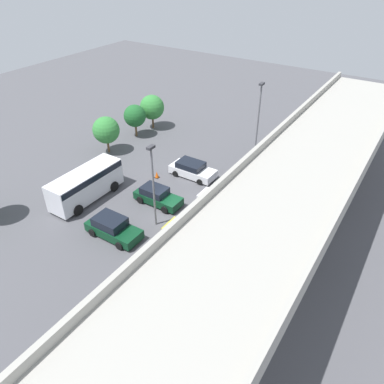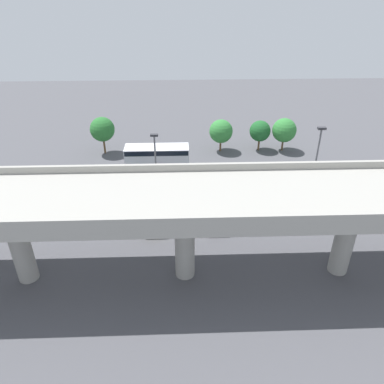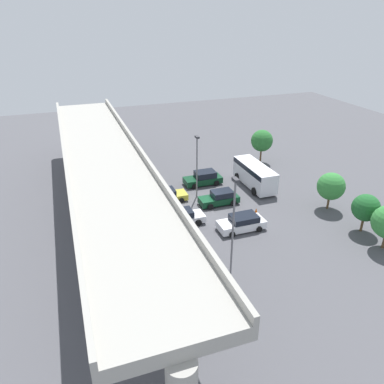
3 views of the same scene
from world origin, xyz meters
name	(u,v)px [view 2 (image 2 of 3)]	position (x,y,z in m)	size (l,w,h in m)	color
ground_plane	(183,203)	(0.00, 0.00, 0.00)	(100.32, 100.32, 0.00)	#4C4C51
highway_overpass	(184,207)	(0.00, 10.22, 6.02)	(48.26, 7.28, 7.57)	#9E9B93
parked_car_0	(238,187)	(-5.74, -1.76, 0.73)	(2.24, 4.67, 1.53)	silver
parked_car_1	(214,216)	(-2.76, 3.52, 0.72)	(2.04, 4.48, 1.50)	silver
parked_car_2	(183,187)	(-0.05, -1.84, 0.73)	(2.02, 4.43, 1.55)	#0C381E
parked_car_3	(155,218)	(2.57, 3.60, 0.68)	(2.13, 4.47, 1.45)	gold
parked_car_4	(129,187)	(5.50, -2.05, 0.78)	(2.21, 4.66, 1.66)	#0C381E
shuttle_bus	(157,156)	(2.84, -7.66, 1.66)	(7.29, 2.61, 2.78)	silver
lamp_post_near_aisle	(315,166)	(-11.76, 2.25, 5.00)	(0.70, 0.35, 8.61)	slate
lamp_post_mid_lot	(156,164)	(2.51, -0.05, 4.32)	(0.70, 0.35, 7.30)	slate
tree_front_left	(284,130)	(-12.98, -12.40, 2.73)	(3.02, 3.02, 4.25)	brown
tree_front_centre	(260,131)	(-9.96, -12.64, 2.58)	(2.64, 2.64, 3.91)	brown
tree_front_right	(221,131)	(-5.00, -12.51, 2.66)	(2.95, 2.95, 4.14)	brown
tree_front_far_right	(102,129)	(9.71, -12.35, 3.19)	(3.02, 3.02, 4.71)	brown
traffic_cone	(214,178)	(-3.51, -4.55, 0.33)	(0.44, 0.44, 0.70)	black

